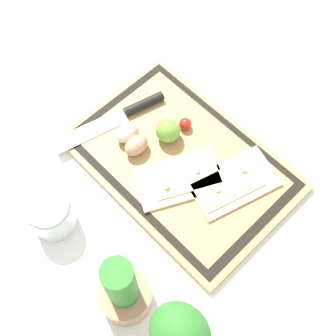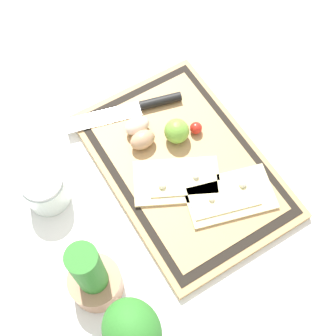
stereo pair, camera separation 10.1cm
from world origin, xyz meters
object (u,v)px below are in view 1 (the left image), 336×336
egg_brown (136,145)px  lime (168,130)px  herb_glass (180,336)px  herb_pot (124,291)px  sauce_jar (52,215)px  cherry_tomato_red (185,124)px  egg_pink (127,132)px  pizza_slice_far (180,178)px  knife (128,112)px  pizza_slice_near (232,183)px

egg_brown → lime: bearing=-108.4°
herb_glass → herb_pot: bearing=6.8°
lime → sauce_jar: 0.31m
egg_brown → herb_pot: 0.33m
cherry_tomato_red → herb_pot: bearing=118.5°
egg_pink → herb_pot: 0.36m
herb_pot → herb_glass: (-0.13, -0.02, 0.04)m
herb_pot → herb_glass: 0.14m
pizza_slice_far → sauce_jar: (0.12, 0.25, 0.01)m
egg_pink → sauce_jar: size_ratio=0.63×
lime → herb_pot: size_ratio=0.26×
lime → sauce_jar: size_ratio=0.61×
egg_pink → knife: bearing=-41.7°
egg_brown → cherry_tomato_red: (-0.03, -0.12, -0.01)m
lime → herb_pot: 0.37m
pizza_slice_far → knife: 0.21m
pizza_slice_far → lime: lime is taller
herb_glass → lime: bearing=-41.7°
pizza_slice_far → herb_pot: 0.28m
lime → herb_pot: (-0.20, 0.31, 0.03)m
pizza_slice_near → egg_pink: (0.25, 0.08, 0.02)m
pizza_slice_far → lime: (0.10, -0.06, 0.02)m
pizza_slice_near → egg_brown: egg_brown is taller
cherry_tomato_red → herb_pot: 0.41m
pizza_slice_near → herb_pot: (-0.02, 0.33, 0.05)m
knife → pizza_slice_far: bearing=171.3°
pizza_slice_near → herb_glass: bearing=115.6°
sauce_jar → cherry_tomato_red: bearing=-95.5°
egg_pink → herb_glass: size_ratio=0.31×
egg_brown → herb_glass: size_ratio=0.31×
knife → sauce_jar: sauce_jar is taller
pizza_slice_far → knife: pizza_slice_far is taller
lime → cherry_tomato_red: bearing=-100.7°
lime → herb_glass: 0.45m
herb_glass → sauce_jar: bearing=2.4°
cherry_tomato_red → sauce_jar: sauce_jar is taller
pizza_slice_far → herb_glass: herb_glass is taller
cherry_tomato_red → egg_pink: bearing=57.5°
egg_pink → sauce_jar: bearing=98.8°
knife → lime: size_ratio=4.93×
sauce_jar → herb_glass: herb_glass is taller
egg_brown → egg_pink: 0.04m
herb_glass → pizza_slice_near: bearing=-64.4°
lime → sauce_jar: sauce_jar is taller
egg_brown → herb_glass: bearing=148.2°
knife → egg_pink: egg_pink is taller
egg_brown → cherry_tomato_red: size_ratio=2.08×
pizza_slice_far → sauce_jar: sauce_jar is taller
egg_pink → pizza_slice_far: bearing=-176.4°
sauce_jar → pizza_slice_far: bearing=-115.7°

